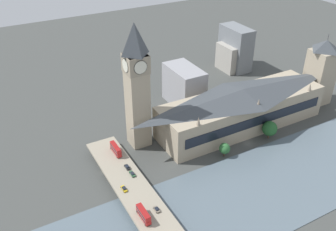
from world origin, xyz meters
The scene contains 17 objects.
ground_plane centered at (0.00, 0.00, 0.00)m, with size 600.00×600.00×0.00m, color #424442.
river_water centered at (-34.06, 0.00, 0.15)m, with size 56.11×360.00×0.30m, color slate.
parliament_hall centered at (17.90, -8.00, 13.01)m, with size 30.27×108.70×26.17m.
clock_tower centered at (31.81, 55.91, 38.92)m, with size 12.33×12.33×73.00m.
victoria_tower centered at (17.96, -74.20, 22.64)m, with size 15.71×15.71×49.28m.
road_bridge centered at (-34.06, 77.84, 4.28)m, with size 144.22×16.73×5.29m.
double_decker_bus_mid centered at (-27.89, 81.75, 7.91)m, with size 10.33×2.64×4.77m.
double_decker_bus_rear centered at (22.32, 74.38, 8.01)m, with size 10.99×2.55×4.96m.
car_northbound_tail centered at (-6.83, 82.11, 5.95)m, with size 4.58×1.81×1.30m.
car_southbound_lead centered at (-26.44, 74.51, 5.94)m, with size 4.00×1.85×1.26m.
car_southbound_tail centered at (7.36, 74.21, 6.02)m, with size 4.41×1.82×1.47m.
car_southbound_extra centered at (1.21, 74.12, 5.97)m, with size 4.66×1.82×1.33m.
city_block_west centered at (91.99, -59.82, 17.49)m, with size 29.35×14.52×34.98m.
city_block_center centered at (59.61, 8.67, 13.56)m, with size 31.45×17.39×27.12m.
city_block_east centered at (90.83, -57.06, 10.85)m, with size 21.53×19.79×21.69m.
tree_embankment_near centered at (-1.65, -14.37, 6.90)m, with size 9.03×9.03×11.42m.
tree_embankment_mid centered at (-3.05, 19.58, 5.21)m, with size 6.27×6.27×8.36m.
Camera 1 is at (-135.44, 128.88, 129.76)m, focal length 40.00 mm.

